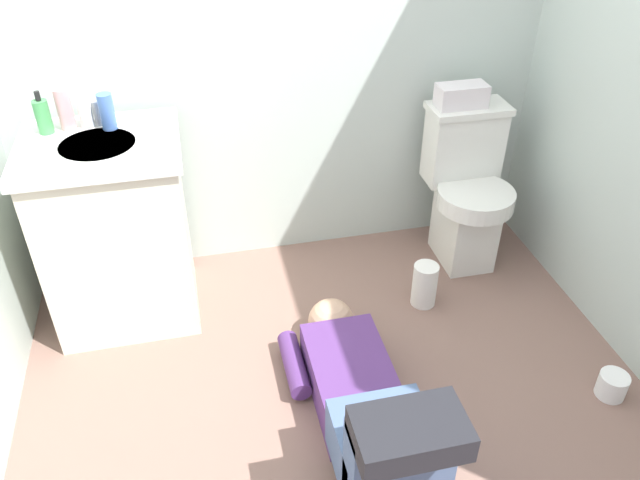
# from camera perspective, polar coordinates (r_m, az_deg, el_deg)

# --- Properties ---
(ground_plane) EXTENTS (2.85, 3.20, 0.04)m
(ground_plane) POSITION_cam_1_polar(r_m,az_deg,el_deg) (2.43, 2.05, -15.73)
(ground_plane) COLOR #7F5F53
(toilet) EXTENTS (0.36, 0.46, 0.75)m
(toilet) POSITION_cam_1_polar(r_m,az_deg,el_deg) (3.02, 13.15, 4.48)
(toilet) COLOR silver
(toilet) RESTS_ON ground_plane
(vanity_cabinet) EXTENTS (0.60, 0.52, 0.82)m
(vanity_cabinet) POSITION_cam_1_polar(r_m,az_deg,el_deg) (2.70, -17.96, 0.87)
(vanity_cabinet) COLOR beige
(vanity_cabinet) RESTS_ON ground_plane
(faucet) EXTENTS (0.02, 0.02, 0.10)m
(faucet) POSITION_cam_1_polar(r_m,az_deg,el_deg) (2.61, -19.65, 10.75)
(faucet) COLOR silver
(faucet) RESTS_ON vanity_cabinet
(person_plumber) EXTENTS (0.39, 1.06, 0.52)m
(person_plumber) POSITION_cam_1_polar(r_m,az_deg,el_deg) (2.22, 4.13, -14.60)
(person_plumber) COLOR #512D6B
(person_plumber) RESTS_ON ground_plane
(tissue_box) EXTENTS (0.22, 0.11, 0.10)m
(tissue_box) POSITION_cam_1_polar(r_m,az_deg,el_deg) (2.89, 12.74, 12.69)
(tissue_box) COLOR silver
(tissue_box) RESTS_ON toilet
(soap_dispenser) EXTENTS (0.06, 0.06, 0.17)m
(soap_dispenser) POSITION_cam_1_polar(r_m,az_deg,el_deg) (2.62, -23.89, 10.25)
(soap_dispenser) COLOR #41914D
(soap_dispenser) RESTS_ON vanity_cabinet
(bottle_pink) EXTENTS (0.06, 0.06, 0.16)m
(bottle_pink) POSITION_cam_1_polar(r_m,az_deg,el_deg) (2.62, -22.20, 10.97)
(bottle_pink) COLOR #D39298
(bottle_pink) RESTS_ON vanity_cabinet
(bottle_white) EXTENTS (0.05, 0.05, 0.13)m
(bottle_white) POSITION_cam_1_polar(r_m,az_deg,el_deg) (2.61, -20.57, 10.86)
(bottle_white) COLOR white
(bottle_white) RESTS_ON vanity_cabinet
(bottle_blue) EXTENTS (0.06, 0.06, 0.14)m
(bottle_blue) POSITION_cam_1_polar(r_m,az_deg,el_deg) (2.57, -18.81, 11.00)
(bottle_blue) COLOR #456CB9
(bottle_blue) RESTS_ON vanity_cabinet
(paper_towel_roll) EXTENTS (0.11, 0.11, 0.21)m
(paper_towel_roll) POSITION_cam_1_polar(r_m,az_deg,el_deg) (2.82, 9.50, -4.03)
(paper_towel_roll) COLOR white
(paper_towel_roll) RESTS_ON ground_plane
(toilet_paper_roll) EXTENTS (0.11, 0.11, 0.10)m
(toilet_paper_roll) POSITION_cam_1_polar(r_m,az_deg,el_deg) (2.67, 25.04, -11.87)
(toilet_paper_roll) COLOR white
(toilet_paper_roll) RESTS_ON ground_plane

